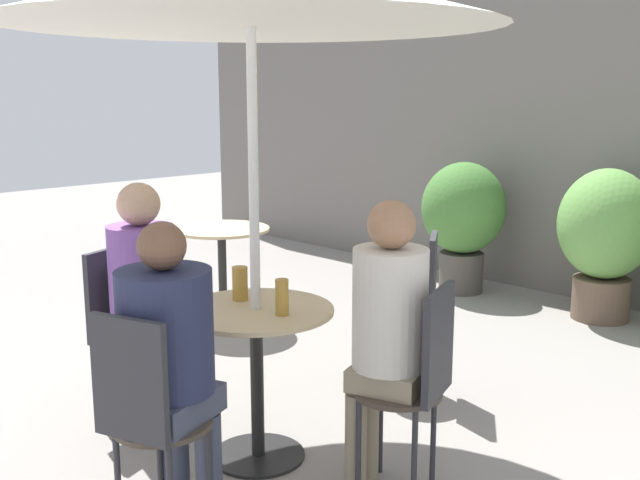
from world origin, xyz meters
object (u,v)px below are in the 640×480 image
object	(u,v)px
bistro_chair_0	(124,322)
bistro_chair_1	(146,409)
beer_glass_1	(240,284)
cafe_table_near	(257,350)
beer_glass_0	(282,297)
seated_person_0	(145,286)
seated_person_1	(169,351)
potted_plant_1	(606,233)
bistro_chair_2	(419,373)
potted_plant_0	(463,215)
cafe_table_far	(222,256)
bistro_chair_3	(417,300)
seated_person_2	(387,321)

from	to	relation	value
bistro_chair_0	bistro_chair_1	bearing A→B (deg)	-135.00
beer_glass_1	cafe_table_near	bearing A→B (deg)	-13.35
bistro_chair_0	beer_glass_0	xyz separation A→B (m)	(0.87, 0.26, 0.25)
beer_glass_1	seated_person_0	bearing A→B (deg)	-151.79
bistro_chair_1	seated_person_1	bearing A→B (deg)	-90.00
potted_plant_1	beer_glass_1	bearing A→B (deg)	-95.71
beer_glass_0	bistro_chair_2	bearing A→B (deg)	21.81
beer_glass_1	potted_plant_0	world-z (taller)	potted_plant_0
beer_glass_1	potted_plant_0	distance (m)	3.15
beer_glass_0	potted_plant_0	world-z (taller)	potted_plant_0
potted_plant_0	cafe_table_far	bearing A→B (deg)	-108.86
bistro_chair_1	beer_glass_0	world-z (taller)	bistro_chair_1
beer_glass_1	bistro_chair_1	bearing A→B (deg)	-62.49
seated_person_0	potted_plant_1	distance (m)	3.43
cafe_table_near	potted_plant_0	size ratio (longest dim) A/B	0.65
bistro_chair_1	beer_glass_1	distance (m)	0.89
cafe_table_far	potted_plant_1	xyz separation A→B (m)	(1.84, 2.05, 0.14)
seated_person_1	potted_plant_0	world-z (taller)	seated_person_1
bistro_chair_3	beer_glass_1	distance (m)	1.10
bistro_chair_2	bistro_chair_1	bearing A→B (deg)	-45.00
cafe_table_near	seated_person_2	xyz separation A→B (m)	(0.59, 0.20, 0.22)
cafe_table_far	beer_glass_1	size ratio (longest dim) A/B	4.55
cafe_table_near	bistro_chair_3	distance (m)	1.09
beer_glass_0	seated_person_1	bearing A→B (deg)	-86.20
cafe_table_far	beer_glass_0	xyz separation A→B (m)	(1.83, -1.09, 0.28)
cafe_table_far	bistro_chair_0	bearing A→B (deg)	-54.47
bistro_chair_3	bistro_chair_0	bearing A→B (deg)	-64.14
cafe_table_far	potted_plant_0	distance (m)	2.08
cafe_table_far	potted_plant_1	bearing A→B (deg)	48.10
bistro_chair_1	potted_plant_0	size ratio (longest dim) A/B	0.83
bistro_chair_0	beer_glass_1	size ratio (longest dim) A/B	5.77
cafe_table_far	potted_plant_1	size ratio (longest dim) A/B	0.64
seated_person_1	bistro_chair_0	bearing A→B (deg)	-39.05
bistro_chair_1	beer_glass_1	size ratio (longest dim) A/B	5.77
seated_person_1	beer_glass_1	size ratio (longest dim) A/B	7.69
beer_glass_1	cafe_table_far	bearing A→B (deg)	145.03
cafe_table_far	beer_glass_0	world-z (taller)	beer_glass_0
potted_plant_0	seated_person_1	bearing A→B (deg)	-71.78
cafe_table_near	seated_person_2	size ratio (longest dim) A/B	0.58
bistro_chair_0	seated_person_2	xyz separation A→B (m)	(1.30, 0.44, 0.20)
bistro_chair_3	seated_person_1	bearing A→B (deg)	-29.17
seated_person_0	cafe_table_far	bearing A→B (deg)	21.53
seated_person_0	bistro_chair_0	bearing A→B (deg)	90.00
beer_glass_1	potted_plant_1	bearing A→B (deg)	84.29
seated_person_1	potted_plant_1	bearing A→B (deg)	-107.98
seated_person_1	potted_plant_0	size ratio (longest dim) A/B	1.11
cafe_table_near	bistro_chair_3	world-z (taller)	bistro_chair_3
bistro_chair_2	beer_glass_0	size ratio (longest dim) A/B	5.72
beer_glass_0	potted_plant_0	distance (m)	3.27
seated_person_1	beer_glass_1	world-z (taller)	seated_person_1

